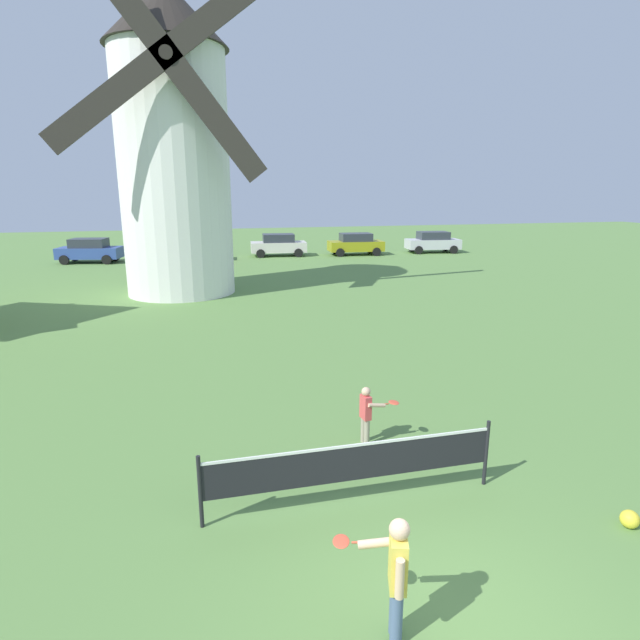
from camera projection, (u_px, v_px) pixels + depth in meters
The scene contains 11 objects.
ground_plane at pixel (441, 620), 5.71m from camera, with size 120.00×120.00×0.00m, color #5B8442.
windmill at pixel (173, 141), 22.18m from camera, with size 9.20×5.50×14.07m.
tennis_net at pixel (353, 463), 7.64m from camera, with size 4.50×0.06×1.10m.
player_near at pixel (395, 573), 5.29m from camera, with size 0.75×0.73×1.43m.
player_far at pixel (367, 412), 9.52m from camera, with size 0.71×0.40×1.12m.
stray_ball at pixel (630, 519), 7.24m from camera, with size 0.26×0.26×0.26m, color yellow.
parked_car_blue at pixel (90, 250), 33.31m from camera, with size 4.10×2.44×1.56m.
parked_car_red at pixel (189, 248), 34.37m from camera, with size 4.43×2.19×1.56m.
parked_car_cream at pixel (278, 245), 36.66m from camera, with size 4.02×2.16×1.56m.
parked_car_mustard at pixel (356, 244), 37.30m from camera, with size 4.02×2.10×1.56m.
parked_car_silver at pixel (433, 242), 38.69m from camera, with size 4.10×2.28×1.56m.
Camera 1 is at (-2.46, -4.24, 4.61)m, focal length 29.00 mm.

